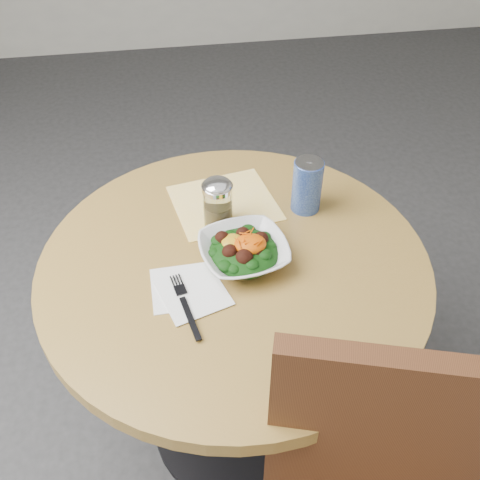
{
  "coord_description": "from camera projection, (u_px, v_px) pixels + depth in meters",
  "views": [
    {
      "loc": [
        -0.13,
        -0.86,
        1.62
      ],
      "look_at": [
        0.01,
        -0.0,
        0.81
      ],
      "focal_mm": 40.0,
      "sensor_mm": 36.0,
      "label": 1
    }
  ],
  "objects": [
    {
      "name": "paper_napkins",
      "position": [
        188.0,
        290.0,
        1.15
      ],
      "size": [
        0.17,
        0.18,
        0.0
      ],
      "color": "white",
      "rests_on": "table"
    },
    {
      "name": "table",
      "position": [
        235.0,
        314.0,
        1.36
      ],
      "size": [
        0.9,
        0.9,
        0.75
      ],
      "color": "black",
      "rests_on": "ground"
    },
    {
      "name": "beverage_can",
      "position": [
        307.0,
        186.0,
        1.32
      ],
      "size": [
        0.07,
        0.07,
        0.14
      ],
      "color": "navy",
      "rests_on": "table"
    },
    {
      "name": "ground",
      "position": [
        236.0,
        422.0,
        1.74
      ],
      "size": [
        6.0,
        6.0,
        0.0
      ],
      "primitive_type": "plane",
      "color": "#2E2E30",
      "rests_on": "ground"
    },
    {
      "name": "fork",
      "position": [
        185.0,
        304.0,
        1.12
      ],
      "size": [
        0.05,
        0.19,
        0.0
      ],
      "color": "black",
      "rests_on": "table"
    },
    {
      "name": "salad_bowl",
      "position": [
        244.0,
        251.0,
        1.21
      ],
      "size": [
        0.23,
        0.23,
        0.07
      ],
      "color": "silver",
      "rests_on": "table"
    },
    {
      "name": "cloth_napkin",
      "position": [
        224.0,
        203.0,
        1.38
      ],
      "size": [
        0.29,
        0.27,
        0.0
      ],
      "primitive_type": "cube",
      "rotation": [
        0.0,
        0.0,
        0.18
      ],
      "color": "#FFB90D",
      "rests_on": "table"
    },
    {
      "name": "spice_shaker",
      "position": [
        218.0,
        204.0,
        1.27
      ],
      "size": [
        0.07,
        0.07,
        0.13
      ],
      "color": "silver",
      "rests_on": "table"
    }
  ]
}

